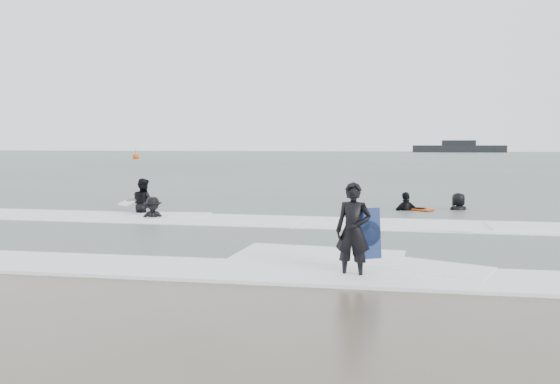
% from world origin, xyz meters
% --- Properties ---
extents(ground, '(320.00, 320.00, 0.00)m').
position_xyz_m(ground, '(0.00, 0.00, 0.00)').
color(ground, brown).
rests_on(ground, ground).
extents(sea, '(320.00, 320.00, 0.00)m').
position_xyz_m(sea, '(0.00, 80.00, 0.06)').
color(sea, '#47544C').
rests_on(sea, ground).
extents(surfer_centre, '(0.74, 0.56, 1.84)m').
position_xyz_m(surfer_centre, '(2.47, -0.65, 0.00)').
color(surfer_centre, black).
rests_on(surfer_centre, ground).
extents(surfer_wading, '(1.15, 1.10, 1.86)m').
position_xyz_m(surfer_wading, '(-5.35, 7.18, 0.00)').
color(surfer_wading, black).
rests_on(surfer_wading, ground).
extents(surfer_breaker, '(1.20, 1.02, 1.62)m').
position_xyz_m(surfer_breaker, '(-4.52, 6.07, 0.00)').
color(surfer_breaker, black).
rests_on(surfer_breaker, ground).
extents(surfer_right_near, '(1.20, 0.89, 1.89)m').
position_xyz_m(surfer_right_near, '(3.87, 9.85, 0.00)').
color(surfer_right_near, black).
rests_on(surfer_right_near, ground).
extents(surfer_right_far, '(1.06, 0.88, 1.85)m').
position_xyz_m(surfer_right_far, '(5.80, 10.35, 0.00)').
color(surfer_right_far, black).
rests_on(surfer_right_far, ground).
extents(surf_foam, '(30.03, 9.06, 0.09)m').
position_xyz_m(surf_foam, '(0.00, 3.70, 0.04)').
color(surf_foam, white).
rests_on(surf_foam, ground).
extents(bodyboards, '(11.11, 11.10, 1.25)m').
position_xyz_m(bodyboards, '(0.42, 5.58, 0.50)').
color(bodyboards, '#10204A').
rests_on(bodyboards, ground).
extents(buoy, '(1.00, 1.00, 1.65)m').
position_xyz_m(buoy, '(-35.98, 70.83, 0.42)').
color(buoy, '#DB4309').
rests_on(buoy, ground).
extents(vessel_horizon, '(24.67, 4.41, 3.35)m').
position_xyz_m(vessel_horizon, '(23.57, 147.73, 1.26)').
color(vessel_horizon, black).
rests_on(vessel_horizon, ground).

